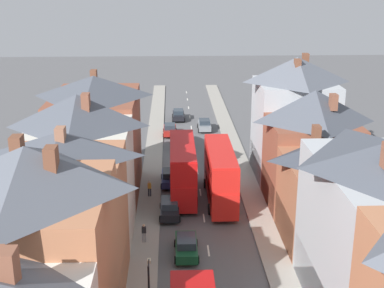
% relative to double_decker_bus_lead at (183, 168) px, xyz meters
% --- Properties ---
extents(pavement_left, '(2.20, 104.00, 0.14)m').
position_rel_double_decker_bus_lead_xyz_m(pavement_left, '(-3.29, 2.46, -2.75)').
color(pavement_left, gray).
rests_on(pavement_left, ground).
extents(pavement_right, '(2.20, 104.00, 0.14)m').
position_rel_double_decker_bus_lead_xyz_m(pavement_right, '(6.91, 2.46, -2.75)').
color(pavement_right, gray).
rests_on(pavement_right, ground).
extents(centre_line_dashes, '(0.14, 97.80, 0.01)m').
position_rel_double_decker_bus_lead_xyz_m(centre_line_dashes, '(1.81, 0.46, -2.81)').
color(centre_line_dashes, silver).
rests_on(centre_line_dashes, ground).
extents(terrace_row_left, '(8.00, 53.88, 13.21)m').
position_rel_double_decker_bus_lead_xyz_m(terrace_row_left, '(-8.38, -19.69, 3.01)').
color(terrace_row_left, '#B2704C').
rests_on(terrace_row_left, ground).
extents(terrace_row_right, '(8.00, 56.62, 13.52)m').
position_rel_double_decker_bus_lead_xyz_m(terrace_row_right, '(11.99, -20.48, 3.34)').
color(terrace_row_right, '#935138').
rests_on(terrace_row_right, ground).
extents(double_decker_bus_lead, '(2.74, 10.80, 5.30)m').
position_rel_double_decker_bus_lead_xyz_m(double_decker_bus_lead, '(0.00, 0.00, 0.00)').
color(double_decker_bus_lead, red).
rests_on(double_decker_bus_lead, ground).
extents(double_decker_bus_far_approaching, '(2.74, 10.80, 5.30)m').
position_rel_double_decker_bus_lead_xyz_m(double_decker_bus_far_approaching, '(3.60, -1.72, 0.00)').
color(double_decker_bus_far_approaching, red).
rests_on(double_decker_bus_far_approaching, ground).
extents(car_near_blue, '(1.90, 4.32, 1.62)m').
position_rel_double_decker_bus_lead_xyz_m(car_near_blue, '(0.01, -12.16, -2.00)').
color(car_near_blue, '#144728').
rests_on(car_near_blue, ground).
extents(car_near_silver, '(1.90, 4.08, 1.61)m').
position_rel_double_decker_bus_lead_xyz_m(car_near_silver, '(3.61, 22.96, -2.00)').
color(car_near_silver, gray).
rests_on(car_near_silver, ground).
extents(car_parked_left_a, '(1.90, 4.38, 1.71)m').
position_rel_double_decker_bus_lead_xyz_m(car_parked_left_a, '(0.01, 15.69, -1.96)').
color(car_parked_left_a, '#B7BABF').
rests_on(car_parked_left_a, ground).
extents(car_parked_right_a, '(1.90, 4.33, 1.63)m').
position_rel_double_decker_bus_lead_xyz_m(car_parked_right_a, '(-1.29, 2.74, -2.00)').
color(car_parked_right_a, navy).
rests_on(car_parked_right_a, ground).
extents(car_mid_black, '(1.90, 4.36, 1.65)m').
position_rel_double_decker_bus_lead_xyz_m(car_mid_black, '(4.91, 10.21, -1.98)').
color(car_mid_black, gray).
rests_on(car_mid_black, ground).
extents(car_parked_left_b, '(1.90, 3.96, 1.62)m').
position_rel_double_decker_bus_lead_xyz_m(car_parked_left_b, '(-1.29, 20.70, -2.00)').
color(car_parked_left_b, maroon).
rests_on(car_parked_left_b, ground).
extents(car_mid_white, '(1.90, 4.55, 1.66)m').
position_rel_double_decker_bus_lead_xyz_m(car_mid_white, '(-1.29, -4.90, -1.98)').
color(car_mid_white, black).
rests_on(car_mid_white, ground).
extents(car_far_grey, '(1.90, 4.18, 1.64)m').
position_rel_double_decker_bus_lead_xyz_m(car_far_grey, '(0.01, 28.71, -1.99)').
color(car_far_grey, black).
rests_on(car_far_grey, ground).
extents(pedestrian_mid_right, '(0.36, 0.22, 1.61)m').
position_rel_double_decker_bus_lead_xyz_m(pedestrian_mid_right, '(-3.40, -10.14, -1.78)').
color(pedestrian_mid_right, gray).
rests_on(pedestrian_mid_right, pavement_left).
extents(pedestrian_far_left, '(0.36, 0.22, 1.61)m').
position_rel_double_decker_bus_lead_xyz_m(pedestrian_far_left, '(-3.30, -0.62, -1.78)').
color(pedestrian_far_left, '#23232D').
rests_on(pedestrian_far_left, pavement_left).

